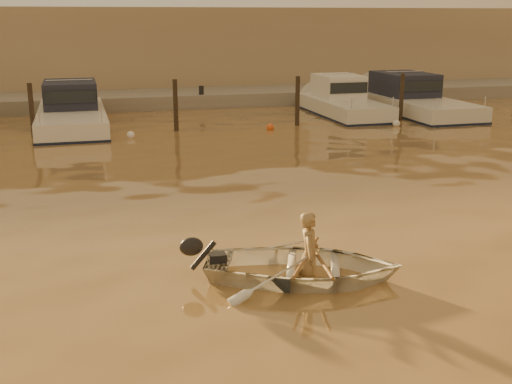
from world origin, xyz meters
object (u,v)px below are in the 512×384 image
object	(u,v)px
moored_boat_2	(71,111)
waterfront_building	(143,51)
dinghy	(303,267)
person	(310,255)
moored_boat_4	(343,101)
moored_boat_5	(412,98)

from	to	relation	value
moored_boat_2	waterfront_building	bearing A→B (deg)	69.45
dinghy	person	size ratio (longest dim) A/B	2.22
moored_boat_2	moored_boat_4	bearing A→B (deg)	0.00
person	moored_boat_4	bearing A→B (deg)	-3.93
dinghy	moored_boat_5	size ratio (longest dim) A/B	0.36
dinghy	moored_boat_2	distance (m)	17.81
dinghy	waterfront_building	xyz separation A→B (m)	(0.36, 28.40, 2.18)
person	moored_boat_2	size ratio (longest dim) A/B	0.17
person	waterfront_building	size ratio (longest dim) A/B	0.03
dinghy	person	bearing A→B (deg)	-90.00
person	moored_boat_5	bearing A→B (deg)	-12.61
moored_boat_5	waterfront_building	bearing A→B (deg)	135.61
moored_boat_4	waterfront_building	bearing A→B (deg)	125.21
dinghy	moored_boat_5	xyz separation A→B (m)	(11.60, 17.40, 0.40)
person	moored_boat_2	xyz separation A→B (m)	(-3.86, 17.44, 0.18)
moored_boat_2	dinghy	bearing A→B (deg)	-77.80
dinghy	person	distance (m)	0.24
moored_boat_2	moored_boat_4	world-z (taller)	same
person	waterfront_building	bearing A→B (deg)	20.26
moored_boat_2	waterfront_building	distance (m)	11.88
dinghy	moored_boat_4	size ratio (longest dim) A/B	0.47
moored_boat_4	moored_boat_5	xyz separation A→B (m)	(3.47, 0.00, 0.00)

